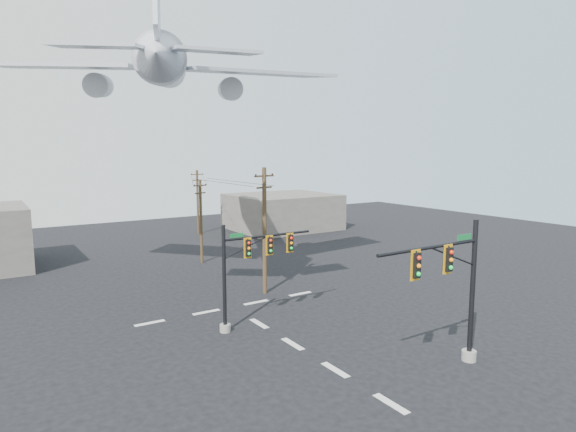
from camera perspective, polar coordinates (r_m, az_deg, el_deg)
ground at (r=26.23m, az=5.63°, el=-17.70°), size 120.00×120.00×0.00m
lane_markings at (r=30.22m, az=-0.87°, el=-14.10°), size 14.00×21.20×0.01m
signal_mast_near at (r=26.34m, az=19.20°, el=-8.39°), size 7.30×0.85×7.71m
signal_mast_far at (r=30.71m, az=-4.81°, el=-6.25°), size 6.69×0.75×6.78m
utility_pole_a at (r=37.64m, az=-2.80°, el=-1.48°), size 1.97×0.63×9.99m
utility_pole_b at (r=48.92m, az=-10.28°, el=-0.44°), size 1.64×0.68×8.39m
utility_pole_c at (r=66.10m, az=-10.66°, el=1.79°), size 1.78×0.30×8.68m
power_lines at (r=51.11m, az=-9.36°, el=4.19°), size 7.94×28.74×0.64m
airliner at (r=40.60m, az=-14.32°, el=16.71°), size 26.10×28.38×7.66m
building_right at (r=69.66m, az=-0.68°, el=0.53°), size 14.00×12.00×5.00m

